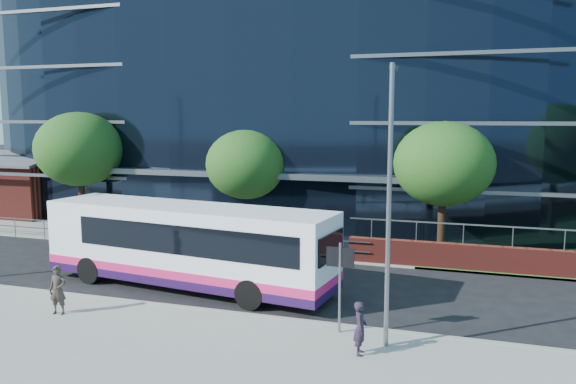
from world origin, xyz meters
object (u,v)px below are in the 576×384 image
(street_sign, at_px, (340,269))
(pedestrian, at_px, (360,328))
(brick_pavilion, at_px, (16,185))
(pedestrian_b, at_px, (58,290))
(streetlight_east, at_px, (389,198))
(city_bus, at_px, (189,245))
(tree_far_a, at_px, (79,149))
(tree_far_b, at_px, (246,165))
(tree_far_c, at_px, (444,164))

(street_sign, xyz_separation_m, pedestrian, (0.89, -1.41, -1.24))
(brick_pavilion, relative_size, pedestrian_b, 5.21)
(streetlight_east, distance_m, city_bus, 9.39)
(tree_far_a, xyz_separation_m, streetlight_east, (19.00, -11.17, -0.42))
(brick_pavilion, distance_m, street_sign, 30.49)
(brick_pavilion, distance_m, tree_far_b, 19.55)
(tree_far_a, relative_size, city_bus, 0.57)
(tree_far_c, distance_m, pedestrian_b, 17.12)
(tree_far_c, distance_m, pedestrian, 12.64)
(brick_pavilion, relative_size, city_bus, 0.70)
(tree_far_c, bearing_deg, streetlight_east, -95.11)
(street_sign, relative_size, pedestrian, 1.85)
(street_sign, bearing_deg, streetlight_east, -21.36)
(tree_far_c, relative_size, pedestrian, 4.31)
(tree_far_a, relative_size, streetlight_east, 0.87)
(street_sign, distance_m, streetlight_east, 2.80)
(city_bus, height_order, pedestrian, city_bus)
(street_sign, height_order, tree_far_a, tree_far_a)
(streetlight_east, bearing_deg, tree_far_a, 149.54)
(streetlight_east, height_order, pedestrian_b, streetlight_east)
(tree_far_c, distance_m, streetlight_east, 11.22)
(brick_pavilion, relative_size, tree_far_b, 1.42)
(brick_pavilion, relative_size, pedestrian, 5.69)
(city_bus, bearing_deg, street_sign, -17.53)
(city_bus, distance_m, pedestrian_b, 5.16)
(pedestrian, xyz_separation_m, pedestrian_b, (-10.19, 0.11, 0.07))
(street_sign, height_order, pedestrian_b, street_sign)
(tree_far_b, xyz_separation_m, tree_far_c, (10.00, -0.50, 0.33))
(tree_far_a, distance_m, tree_far_c, 20.00)
(tree_far_a, relative_size, pedestrian, 4.62)
(tree_far_c, xyz_separation_m, pedestrian_b, (-11.79, -11.89, -3.56))
(street_sign, xyz_separation_m, tree_far_a, (-17.50, 10.59, 2.71))
(tree_far_c, bearing_deg, tree_far_a, 180.00)
(street_sign, bearing_deg, pedestrian_b, -172.04)
(tree_far_c, xyz_separation_m, pedestrian, (-1.61, -12.00, -3.63))
(street_sign, bearing_deg, brick_pavilion, 150.35)
(brick_pavilion, distance_m, pedestrian, 32.00)
(brick_pavilion, bearing_deg, pedestrian, -31.06)
(pedestrian, bearing_deg, tree_far_b, 25.86)
(tree_far_c, relative_size, streetlight_east, 0.81)
(tree_far_c, relative_size, city_bus, 0.53)
(brick_pavilion, bearing_deg, tree_far_a, -26.55)
(tree_far_a, height_order, city_bus, tree_far_a)
(city_bus, bearing_deg, brick_pavilion, 156.13)
(tree_far_a, height_order, tree_far_c, tree_far_a)
(tree_far_a, xyz_separation_m, city_bus, (10.80, -7.48, -3.13))
(street_sign, relative_size, tree_far_a, 0.40)
(tree_far_b, xyz_separation_m, pedestrian_b, (-1.79, -12.39, -3.24))
(street_sign, height_order, pedestrian, street_sign)
(brick_pavilion, height_order, street_sign, brick_pavilion)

